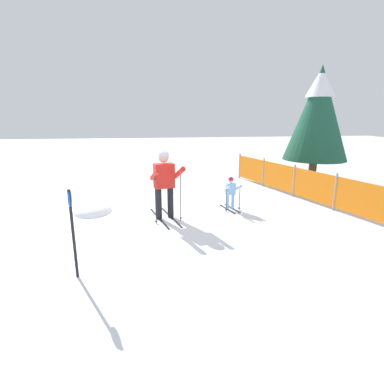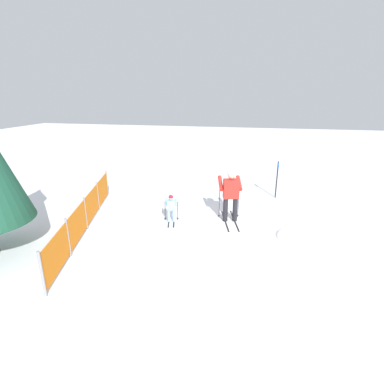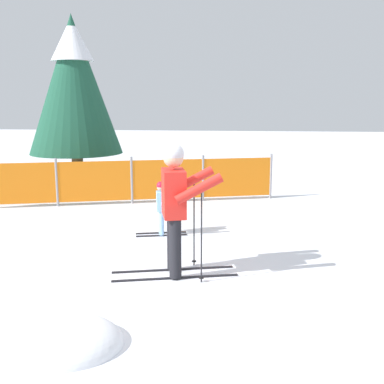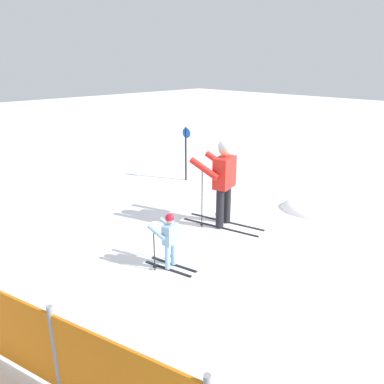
{
  "view_description": "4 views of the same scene",
  "coord_description": "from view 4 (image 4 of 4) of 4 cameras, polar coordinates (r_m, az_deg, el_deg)",
  "views": [
    {
      "loc": [
        8.05,
        -0.15,
        2.71
      ],
      "look_at": [
        0.37,
        0.97,
        0.73
      ],
      "focal_mm": 28.0,
      "sensor_mm": 36.0,
      "label": 1
    },
    {
      "loc": [
        -9.33,
        -0.43,
        4.24
      ],
      "look_at": [
        0.42,
        1.61,
        0.92
      ],
      "focal_mm": 28.0,
      "sensor_mm": 36.0,
      "label": 2
    },
    {
      "loc": [
        1.17,
        -6.15,
        2.46
      ],
      "look_at": [
        0.43,
        1.33,
        0.98
      ],
      "focal_mm": 45.0,
      "sensor_mm": 36.0,
      "label": 3
    },
    {
      "loc": [
        -4.43,
        5.91,
        3.33
      ],
      "look_at": [
        0.1,
        1.37,
        1.07
      ],
      "focal_mm": 35.0,
      "sensor_mm": 36.0,
      "label": 4
    }
  ],
  "objects": [
    {
      "name": "trail_marker",
      "position": [
        10.81,
        -0.92,
        6.69
      ],
      "size": [
        0.28,
        0.05,
        1.56
      ],
      "color": "black",
      "rests_on": "ground_plane"
    },
    {
      "name": "safety_fence",
      "position": [
        4.32,
        -20.0,
        -22.01
      ],
      "size": [
        6.61,
        1.89,
        1.11
      ],
      "rotation": [
        0.0,
        0.0,
        0.27
      ],
      "color": "gray",
      "rests_on": "ground_plane"
    },
    {
      "name": "skier_child",
      "position": [
        6.26,
        -3.49,
        -6.81
      ],
      "size": [
        0.95,
        0.5,
        0.99
      ],
      "rotation": [
        0.0,
        0.0,
        0.23
      ],
      "color": "black",
      "rests_on": "ground_plane"
    },
    {
      "name": "ground_plane",
      "position": [
        8.1,
        7.38,
        -5.08
      ],
      "size": [
        60.0,
        60.0,
        0.0
      ],
      "primitive_type": "plane",
      "color": "white"
    },
    {
      "name": "snow_mound",
      "position": [
        9.25,
        17.26,
        -2.66
      ],
      "size": [
        1.29,
        1.09,
        0.51
      ],
      "primitive_type": "ellipsoid",
      "color": "white",
      "rests_on": "ground_plane"
    },
    {
      "name": "skier_adult",
      "position": [
        7.71,
        4.75,
        2.63
      ],
      "size": [
        1.79,
        0.92,
        1.86
      ],
      "rotation": [
        0.0,
        0.0,
        0.24
      ],
      "color": "black",
      "rests_on": "ground_plane"
    }
  ]
}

